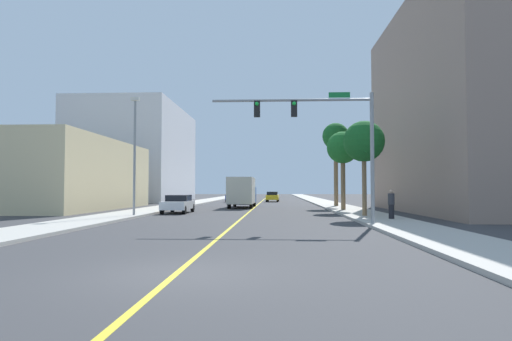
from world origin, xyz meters
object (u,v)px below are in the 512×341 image
Objects in this scene: palm_near at (364,142)px; traffic_signal_mast at (325,128)px; pedestrian at (391,204)px; car_blue at (233,197)px; car_yellow at (273,197)px; street_lamp at (135,150)px; car_silver at (247,198)px; car_white at (178,203)px; palm_far at (336,138)px; delivery_truck at (242,192)px; palm_mid at (343,149)px.

traffic_signal_mast is at bearing -118.24° from palm_near.
traffic_signal_mast is 6.63m from pedestrian.
car_blue is at bearing 102.59° from traffic_signal_mast.
palm_near is 35.61m from car_blue.
palm_near reaches higher than car_yellow.
car_silver is at bearing 76.49° from street_lamp.
pedestrian reaches higher than car_white.
palm_far reaches higher than car_silver.
traffic_signal_mast is 31.20m from car_silver.
delivery_truck is at bearing -95.90° from car_yellow.
street_lamp is 15.23m from palm_near.
pedestrian reaches higher than car_silver.
palm_near is at bearing -88.81° from palm_mid.
car_yellow is at bearing 72.21° from car_silver.
street_lamp is at bearing 179.77° from palm_near.
car_yellow is at bearing 100.58° from palm_near.
palm_mid reaches higher than car_blue.
street_lamp is 16.00m from delivery_truck.
car_white is (-13.39, 5.05, -4.19)m from palm_near.
traffic_signal_mast is 22.06m from palm_far.
street_lamp is 1.70× the size of car_blue.
palm_near is at bearing -58.92° from pedestrian.
car_silver is 2.25× the size of pedestrian.
pedestrian is (7.29, -36.48, 0.24)m from car_yellow.
palm_far is (3.51, 21.69, 2.00)m from traffic_signal_mast.
traffic_signal_mast is at bearing -75.43° from car_blue.
palm_mid reaches higher than car_white.
street_lamp is 25.26m from car_silver.
pedestrian is at bearing -9.81° from street_lamp.
palm_far reaches higher than delivery_truck.
palm_far is at bearing 80.79° from traffic_signal_mast.
traffic_signal_mast is 1.97× the size of car_yellow.
car_blue is at bearing -59.02° from pedestrian.
car_blue is at bearing 106.30° from car_silver.
car_white is 29.55m from car_yellow.
pedestrian reaches higher than car_blue.
traffic_signal_mast is at bearing 48.59° from pedestrian.
palm_near reaches higher than car_silver.
car_white is (-13.23, -2.83, -4.50)m from palm_mid.
street_lamp is 2.07× the size of car_silver.
car_blue is (-5.63, -0.45, 0.00)m from car_yellow.
traffic_signal_mast is 1.36× the size of palm_near.
traffic_signal_mast reaches higher than car_silver.
street_lamp is 22.25m from palm_far.
street_lamp is 4.65× the size of pedestrian.
palm_mid is 26.95m from car_yellow.
traffic_signal_mast reaches higher than delivery_truck.
palm_near is 0.73× the size of palm_far.
street_lamp is 35.04m from car_yellow.
palm_near is at bearing -57.36° from delivery_truck.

